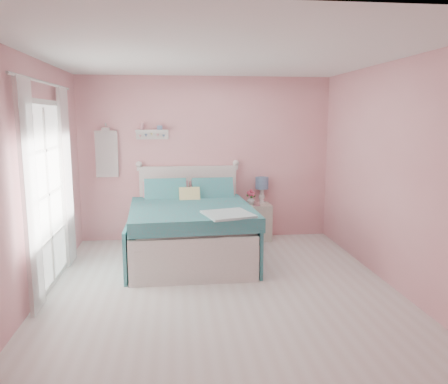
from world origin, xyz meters
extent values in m
plane|color=silver|center=(0.00, 0.00, 0.00)|extent=(4.50, 4.50, 0.00)
plane|color=#D7888E|center=(0.00, 2.25, 1.30)|extent=(4.00, 0.00, 4.00)
plane|color=#D7888E|center=(0.00, -2.25, 1.30)|extent=(4.00, 0.00, 4.00)
plane|color=#D7888E|center=(-2.00, 0.00, 1.30)|extent=(0.00, 4.50, 4.50)
plane|color=#D7888E|center=(2.00, 0.00, 1.30)|extent=(0.00, 4.50, 4.50)
plane|color=white|center=(0.00, 0.00, 2.60)|extent=(4.50, 4.50, 0.00)
cube|color=silver|center=(-0.30, 1.19, 0.22)|extent=(1.60, 2.06, 0.43)
cube|color=silver|center=(-0.30, 1.19, 0.51)|extent=(1.54, 1.99, 0.16)
cube|color=silver|center=(-0.30, 2.19, 0.57)|extent=(1.54, 0.07, 1.13)
cube|color=silver|center=(-0.30, 2.19, 1.16)|extent=(1.60, 0.09, 0.06)
cube|color=silver|center=(-0.30, 0.20, 0.28)|extent=(1.54, 0.06, 0.56)
cube|color=teal|center=(-0.30, 1.04, 0.68)|extent=(1.71, 1.80, 0.18)
cube|color=pink|center=(-0.65, 1.87, 0.79)|extent=(0.69, 0.31, 0.43)
cube|color=pink|center=(0.06, 1.87, 0.79)|extent=(0.69, 0.31, 0.43)
cube|color=#CCBC59|center=(-0.30, 1.59, 0.79)|extent=(0.31, 0.23, 0.31)
cube|color=beige|center=(0.81, 2.03, 0.29)|extent=(0.41, 0.38, 0.59)
cube|color=silver|center=(0.81, 1.85, 0.46)|extent=(0.35, 0.02, 0.16)
sphere|color=white|center=(0.81, 1.83, 0.46)|extent=(0.03, 0.03, 0.03)
cylinder|color=white|center=(0.90, 2.14, 0.59)|extent=(0.13, 0.13, 0.02)
cylinder|color=white|center=(0.90, 2.14, 0.71)|extent=(0.07, 0.07, 0.23)
cylinder|color=#627EA4|center=(0.90, 2.14, 0.91)|extent=(0.21, 0.21, 0.19)
imported|color=silver|center=(0.70, 2.03, 0.65)|extent=(0.14, 0.14, 0.14)
imported|color=pink|center=(0.77, 1.90, 0.62)|extent=(0.10, 0.10, 0.07)
sphere|color=#C84462|center=(0.70, 2.03, 0.80)|extent=(0.06, 0.06, 0.06)
sphere|color=#C84462|center=(0.74, 2.05, 0.76)|extent=(0.06, 0.06, 0.06)
sphere|color=#C84462|center=(0.66, 2.04, 0.77)|extent=(0.06, 0.06, 0.06)
sphere|color=#C84462|center=(0.72, 2.00, 0.74)|extent=(0.06, 0.06, 0.06)
sphere|color=#C84462|center=(0.67, 2.01, 0.75)|extent=(0.06, 0.06, 0.06)
cube|color=silver|center=(-0.85, 2.17, 1.75)|extent=(0.50, 0.14, 0.04)
cube|color=silver|center=(-0.85, 2.23, 1.68)|extent=(0.50, 0.03, 0.12)
cylinder|color=#D18C99|center=(-1.00, 2.17, 1.82)|extent=(0.06, 0.06, 0.10)
cube|color=#627EA4|center=(-0.73, 2.17, 1.80)|extent=(0.08, 0.06, 0.07)
cube|color=white|center=(-1.55, 2.18, 1.40)|extent=(0.34, 0.03, 0.72)
cube|color=silver|center=(-1.97, 0.40, 2.13)|extent=(0.04, 1.32, 0.06)
cube|color=silver|center=(-1.97, 0.40, 0.03)|extent=(0.04, 1.32, 0.06)
cube|color=silver|center=(-1.97, -0.23, 1.05)|extent=(0.04, 0.06, 2.10)
cube|color=silver|center=(-1.97, 1.03, 1.05)|extent=(0.04, 0.06, 2.10)
cube|color=white|center=(-1.97, 0.40, 1.08)|extent=(0.02, 1.20, 2.04)
cube|color=white|center=(-1.92, -0.34, 1.18)|extent=(0.04, 0.40, 2.32)
cube|color=white|center=(-1.92, 1.14, 1.18)|extent=(0.04, 0.40, 2.32)
camera|label=1|loc=(-0.51, -4.74, 1.96)|focal=35.00mm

